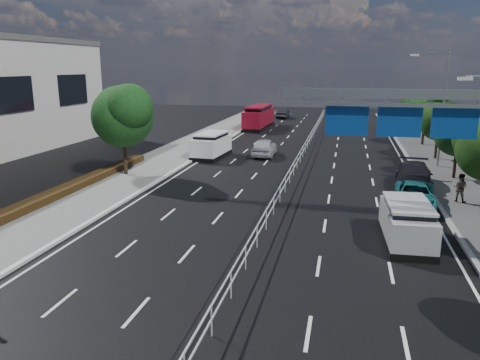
% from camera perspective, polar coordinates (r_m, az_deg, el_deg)
% --- Properties ---
extents(ground, '(160.00, 160.00, 0.00)m').
position_cam_1_polar(ground, '(15.39, -2.60, -16.92)').
color(ground, black).
rests_on(ground, ground).
extents(median_fence, '(0.05, 85.00, 1.02)m').
position_cam_1_polar(median_fence, '(36.18, 6.87, 1.96)').
color(median_fence, silver).
rests_on(median_fence, ground).
extents(overhead_gantry, '(10.24, 0.38, 7.45)m').
position_cam_1_polar(overhead_gantry, '(23.13, 20.77, 7.30)').
color(overhead_gantry, gray).
rests_on(overhead_gantry, ground).
extents(streetlight_far, '(2.78, 2.40, 9.00)m').
position_cam_1_polar(streetlight_far, '(39.45, 23.18, 8.81)').
color(streetlight_far, gray).
rests_on(streetlight_far, ground).
extents(near_tree_back, '(4.84, 4.51, 6.69)m').
position_cam_1_polar(near_tree_back, '(34.57, -14.06, 7.96)').
color(near_tree_back, black).
rests_on(near_tree_back, ground).
extents(far_tree_e, '(3.63, 3.38, 5.13)m').
position_cam_1_polar(far_tree_e, '(35.82, 25.19, 5.56)').
color(far_tree_e, black).
rests_on(far_tree_e, ground).
extents(far_tree_f, '(3.52, 3.28, 5.02)m').
position_cam_1_polar(far_tree_f, '(43.14, 23.15, 6.84)').
color(far_tree_f, black).
rests_on(far_tree_f, ground).
extents(far_tree_g, '(3.96, 3.69, 5.45)m').
position_cam_1_polar(far_tree_g, '(50.48, 21.74, 8.12)').
color(far_tree_g, black).
rests_on(far_tree_g, ground).
extents(far_tree_h, '(3.41, 3.18, 4.91)m').
position_cam_1_polar(far_tree_h, '(57.91, 20.62, 8.49)').
color(far_tree_h, black).
rests_on(far_tree_h, ground).
extents(white_minivan, '(2.54, 5.19, 2.19)m').
position_cam_1_polar(white_minivan, '(41.22, -3.50, 4.26)').
color(white_minivan, black).
rests_on(white_minivan, ground).
extents(red_bus, '(2.61, 9.75, 2.89)m').
position_cam_1_polar(red_bus, '(61.08, 2.32, 7.77)').
color(red_bus, black).
rests_on(red_bus, ground).
extents(near_car_silver, '(1.98, 4.69, 1.58)m').
position_cam_1_polar(near_car_silver, '(41.91, 2.98, 4.03)').
color(near_car_silver, '#B9BAC1').
rests_on(near_car_silver, ground).
extents(near_car_dark, '(1.66, 4.35, 1.42)m').
position_cam_1_polar(near_car_dark, '(73.21, 5.29, 8.08)').
color(near_car_dark, black).
rests_on(near_car_dark, ground).
extents(silver_minivan, '(2.19, 4.73, 1.93)m').
position_cam_1_polar(silver_minivan, '(22.51, 19.68, -4.94)').
color(silver_minivan, black).
rests_on(silver_minivan, ground).
extents(parked_car_teal, '(2.73, 5.04, 1.34)m').
position_cam_1_polar(parked_car_teal, '(28.49, 20.53, -1.74)').
color(parked_car_teal, '#176269').
rests_on(parked_car_teal, ground).
extents(parked_car_dark, '(2.82, 5.76, 1.61)m').
position_cam_1_polar(parked_car_dark, '(32.83, 20.40, 0.48)').
color(parked_car_dark, black).
rests_on(parked_car_dark, ground).
extents(pedestrian_b, '(1.01, 0.93, 1.69)m').
position_cam_1_polar(pedestrian_b, '(29.96, 25.24, -0.85)').
color(pedestrian_b, gray).
rests_on(pedestrian_b, sidewalk_far).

